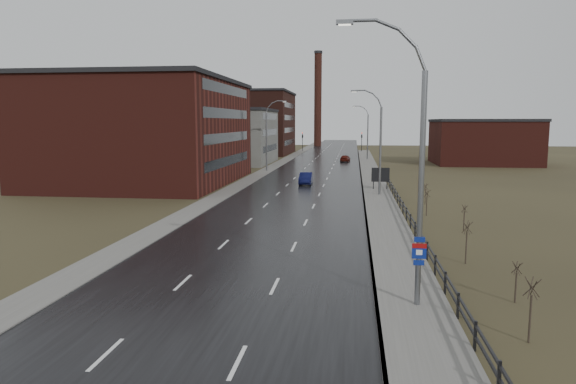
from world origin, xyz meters
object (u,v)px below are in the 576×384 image
(car_far, at_px, (345,158))
(streetlight_main, at_px, (414,168))
(car_near, at_px, (306,179))
(billboard, at_px, (380,175))

(car_far, bearing_deg, streetlight_main, 100.22)
(car_near, bearing_deg, car_far, 81.93)
(billboard, relative_size, car_near, 0.60)
(streetlight_main, height_order, billboard, streetlight_main)
(billboard, bearing_deg, car_near, 152.49)
(billboard, relative_size, car_far, 0.65)
(billboard, bearing_deg, car_far, 96.41)
(streetlight_main, relative_size, car_near, 2.68)
(billboard, xyz_separation_m, car_far, (-4.83, 43.00, -1.08))
(streetlight_main, relative_size, car_far, 2.91)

